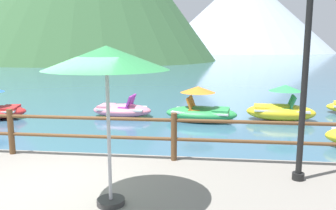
% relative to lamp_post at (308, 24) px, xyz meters
% --- Properties ---
extents(ground_plane, '(200.00, 200.00, 0.00)m').
position_rel_lamp_post_xyz_m(ground_plane, '(-3.89, 39.20, -2.97)').
color(ground_plane, '#38607A').
extents(dock_railing, '(23.92, 0.12, 0.95)m').
position_rel_lamp_post_xyz_m(dock_railing, '(-3.89, 0.75, -2.00)').
color(dock_railing, brown).
rests_on(dock_railing, promenade_dock).
extents(lamp_post, '(0.28, 0.28, 4.28)m').
position_rel_lamp_post_xyz_m(lamp_post, '(0.00, 0.00, 0.00)').
color(lamp_post, black).
rests_on(lamp_post, promenade_dock).
extents(beach_umbrella, '(1.70, 1.70, 2.24)m').
position_rel_lamp_post_xyz_m(beach_umbrella, '(-2.89, -1.27, -0.52)').
color(beach_umbrella, '#B2B2B7').
rests_on(beach_umbrella, promenade_dock).
extents(pedal_boat_3, '(2.48, 1.44, 1.28)m').
position_rel_lamp_post_xyz_m(pedal_boat_3, '(1.02, 6.65, -2.54)').
color(pedal_boat_3, yellow).
rests_on(pedal_boat_3, ground).
extents(pedal_boat_4, '(2.66, 1.58, 1.22)m').
position_rel_lamp_post_xyz_m(pedal_boat_4, '(-1.80, 6.26, -2.57)').
color(pedal_boat_4, green).
rests_on(pedal_boat_4, ground).
extents(pedal_boat_5, '(2.26, 1.27, 0.82)m').
position_rel_lamp_post_xyz_m(pedal_boat_5, '(-4.76, 6.63, -2.72)').
color(pedal_boat_5, pink).
rests_on(pedal_boat_5, ground).
extents(distant_peak, '(62.89, 62.89, 28.23)m').
position_rel_lamp_post_xyz_m(distant_peak, '(10.35, 124.50, 11.15)').
color(distant_peak, '#9EADBC').
rests_on(distant_peak, ground).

